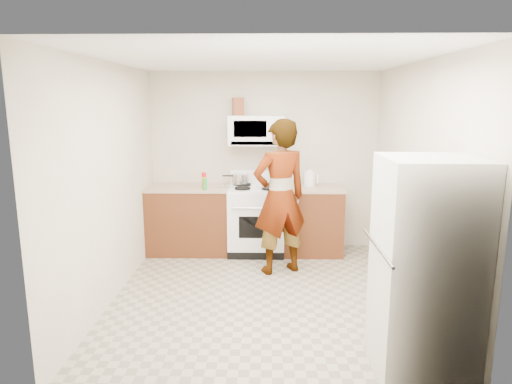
{
  "coord_description": "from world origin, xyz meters",
  "views": [
    {
      "loc": [
        0.03,
        -4.67,
        2.11
      ],
      "look_at": [
        -0.08,
        0.55,
        1.05
      ],
      "focal_mm": 32.0,
      "sensor_mm": 36.0,
      "label": 1
    }
  ],
  "objects_px": {
    "gas_range": "(256,218)",
    "kettle": "(310,179)",
    "microwave": "(256,130)",
    "saucepan": "(241,179)",
    "person": "(280,197)",
    "fridge": "(425,268)"
  },
  "relations": [
    {
      "from": "microwave",
      "to": "saucepan",
      "type": "height_order",
      "value": "microwave"
    },
    {
      "from": "kettle",
      "to": "gas_range",
      "type": "bearing_deg",
      "value": 175.63
    },
    {
      "from": "fridge",
      "to": "saucepan",
      "type": "height_order",
      "value": "fridge"
    },
    {
      "from": "fridge",
      "to": "kettle",
      "type": "bearing_deg",
      "value": 101.9
    },
    {
      "from": "person",
      "to": "fridge",
      "type": "height_order",
      "value": "person"
    },
    {
      "from": "saucepan",
      "to": "microwave",
      "type": "bearing_deg",
      "value": -10.02
    },
    {
      "from": "fridge",
      "to": "saucepan",
      "type": "relative_size",
      "value": 7.28
    },
    {
      "from": "kettle",
      "to": "saucepan",
      "type": "xyz_separation_m",
      "value": [
        -0.97,
        0.06,
        -0.01
      ]
    },
    {
      "from": "gas_range",
      "to": "saucepan",
      "type": "bearing_deg",
      "value": 143.3
    },
    {
      "from": "microwave",
      "to": "kettle",
      "type": "height_order",
      "value": "microwave"
    },
    {
      "from": "person",
      "to": "saucepan",
      "type": "relative_size",
      "value": 8.12
    },
    {
      "from": "fridge",
      "to": "saucepan",
      "type": "bearing_deg",
      "value": 117.87
    },
    {
      "from": "gas_range",
      "to": "kettle",
      "type": "xyz_separation_m",
      "value": [
        0.74,
        0.1,
        0.55
      ]
    },
    {
      "from": "person",
      "to": "gas_range",
      "type": "bearing_deg",
      "value": -92.21
    },
    {
      "from": "gas_range",
      "to": "kettle",
      "type": "distance_m",
      "value": 0.93
    },
    {
      "from": "person",
      "to": "kettle",
      "type": "bearing_deg",
      "value": -141.88
    },
    {
      "from": "kettle",
      "to": "saucepan",
      "type": "height_order",
      "value": "kettle"
    },
    {
      "from": "gas_range",
      "to": "kettle",
      "type": "bearing_deg",
      "value": 7.97
    },
    {
      "from": "person",
      "to": "kettle",
      "type": "xyz_separation_m",
      "value": [
        0.44,
        0.85,
        0.08
      ]
    },
    {
      "from": "fridge",
      "to": "saucepan",
      "type": "distance_m",
      "value": 3.4
    },
    {
      "from": "fridge",
      "to": "kettle",
      "type": "xyz_separation_m",
      "value": [
        -0.6,
        2.95,
        0.18
      ]
    },
    {
      "from": "microwave",
      "to": "person",
      "type": "height_order",
      "value": "microwave"
    }
  ]
}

